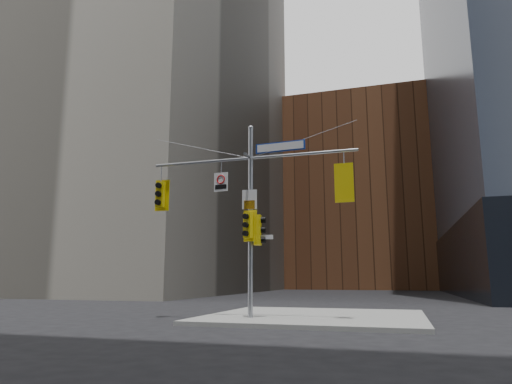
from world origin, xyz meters
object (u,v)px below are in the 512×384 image
Objects in this scene: street_sign_blade at (280,147)px; traffic_light_west_arm at (160,195)px; traffic_light_east_arm at (345,184)px; regulatory_sign_arm at (221,181)px; signal_assembly at (250,199)px; traffic_light_pole_side at (259,230)px; traffic_light_pole_front at (248,225)px.

traffic_light_west_arm is at bearing -176.94° from street_sign_blade.
regulatory_sign_arm is at bearing 0.65° from traffic_light_east_arm.
signal_assembly is at bearing 7.85° from regulatory_sign_arm.
traffic_light_east_arm is at bearing 0.01° from signal_assembly.
street_sign_blade is (0.83, -0.01, 3.09)m from traffic_light_pole_side.
regulatory_sign_arm is (-1.19, 0.25, 1.76)m from traffic_light_pole_front.
traffic_light_pole_front is 2.14m from regulatory_sign_arm.
traffic_light_west_arm is 0.66× the size of street_sign_blade.
signal_assembly reaches higher than regulatory_sign_arm.
traffic_light_pole_front is (0.00, -0.27, -1.00)m from signal_assembly.
traffic_light_pole_side is (-3.16, 0.01, -1.54)m from traffic_light_east_arm.
signal_assembly is at bearing 0.40° from traffic_light_east_arm.
traffic_light_east_arm reaches higher than traffic_light_pole_front.
regulatory_sign_arm is (2.59, -0.03, 0.37)m from traffic_light_west_arm.
signal_assembly is 10.97× the size of regulatory_sign_arm.
street_sign_blade is (4.93, -0.01, 1.55)m from traffic_light_west_arm.
street_sign_blade is (1.15, 0.27, 2.94)m from traffic_light_pole_front.
signal_assembly is 5.77× the size of traffic_light_east_arm.
signal_assembly reaches higher than traffic_light_east_arm.
traffic_light_east_arm is (7.26, -0.01, 0.00)m from traffic_light_west_arm.
traffic_light_east_arm reaches higher than traffic_light_pole_side.
traffic_light_pole_side is 0.96× the size of traffic_light_pole_front.
street_sign_blade is at bearing 0.17° from signal_assembly.
signal_assembly reaches higher than street_sign_blade.
street_sign_blade reaches higher than traffic_light_west_arm.
traffic_light_west_arm is at bearing 81.38° from traffic_light_pole_side.
traffic_light_pole_front is at bearing -7.22° from traffic_light_west_arm.
traffic_light_west_arm is 5.17m from street_sign_blade.
traffic_light_east_arm is (3.49, 0.00, 0.38)m from signal_assembly.
street_sign_blade is (1.16, 0.00, 1.93)m from signal_assembly.
signal_assembly is 3.51m from traffic_light_east_arm.
regulatory_sign_arm is at bearing -3.71° from traffic_light_west_arm.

